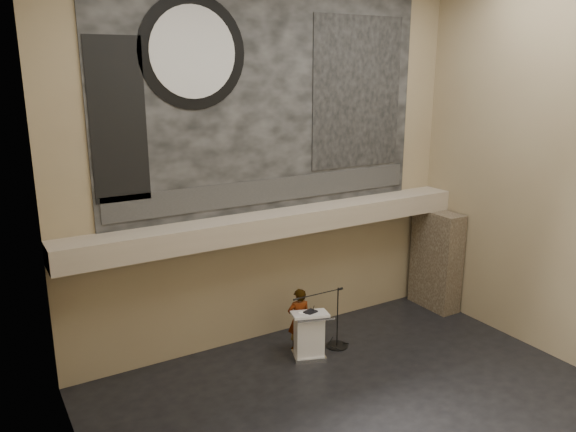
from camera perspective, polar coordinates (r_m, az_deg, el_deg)
floor at (r=11.44m, az=8.69°, el=-19.41°), size 10.00×10.00×0.00m
wall_back at (r=12.96m, az=-1.81°, el=5.28°), size 10.00×0.02×8.50m
wall_left at (r=7.60m, az=-20.61°, el=-2.65°), size 0.02×8.00×8.50m
wall_right at (r=13.45m, az=26.25°, el=4.10°), size 0.02×8.00×8.50m
soffit at (r=12.90m, az=-0.91°, el=-0.68°), size 10.00×0.80×0.50m
sprinkler_left at (r=12.26m, az=-7.30°, el=-3.01°), size 0.04×0.04×0.06m
sprinkler_right at (r=13.94m, az=6.00°, el=-0.76°), size 0.04×0.04×0.06m
banner at (r=12.77m, az=-1.80°, el=11.69°), size 8.00×0.05×5.00m
banner_text_strip at (r=13.01m, az=-1.64°, el=2.63°), size 7.76×0.02×0.55m
banner_clock_rim at (r=11.95m, az=-9.63°, el=16.07°), size 2.30×0.02×2.30m
banner_clock_face at (r=11.93m, az=-9.59°, el=16.07°), size 1.84×0.02×1.84m
banner_building_print at (r=14.05m, az=7.09°, el=12.29°), size 2.60×0.02×3.60m
banner_brick_print at (r=11.50m, az=-16.88°, el=9.21°), size 1.10×0.02×3.20m
stone_pier at (r=15.79m, az=14.82°, el=-4.31°), size 0.60×1.40×2.70m
lectern at (r=12.97m, az=2.16°, el=-11.98°), size 0.94×0.80×1.14m
binder at (r=12.73m, az=2.30°, el=-9.71°), size 0.32×0.28×0.04m
papers at (r=12.66m, az=1.88°, el=-9.91°), size 0.24×0.33×0.00m
speaker_person at (r=13.20m, az=1.11°, el=-10.46°), size 0.61×0.46×1.52m
mic_stand at (r=13.60m, az=4.85°, el=-12.25°), size 1.45×0.52×1.49m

